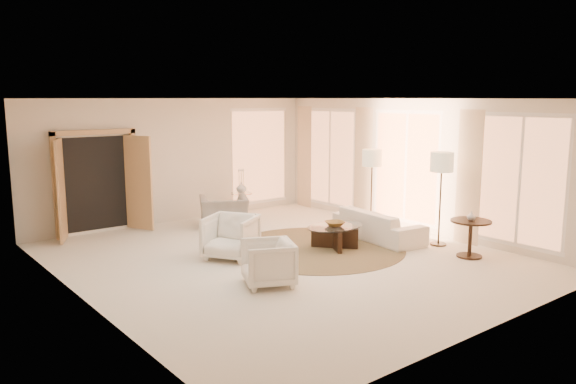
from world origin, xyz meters
TOP-DOWN VIEW (x-y plane):
  - room at (0.00, 0.00)m, footprint 7.04×8.04m
  - windows_right at (3.45, 0.10)m, footprint 0.10×6.40m
  - window_back_corner at (2.30, 3.95)m, footprint 1.70×0.10m
  - curtains_right at (3.40, 1.00)m, footprint 0.06×5.20m
  - french_doors at (-1.90, 3.82)m, footprint 1.95×0.66m
  - area_rug at (0.88, 0.16)m, footprint 4.45×4.45m
  - sofa at (2.33, -0.09)m, footprint 1.01×2.10m
  - armchair_left at (-0.73, 0.60)m, footprint 1.10×1.12m
  - armchair_right at (-1.07, -0.97)m, footprint 0.93×0.96m
  - accent_chair at (0.48, 2.77)m, footprint 1.22×1.06m
  - coffee_table at (1.16, -0.06)m, footprint 1.27×1.27m
  - end_table at (2.65, -1.99)m, footprint 0.71×0.71m
  - side_table at (1.37, 3.40)m, footprint 0.50×0.50m
  - floor_lamp_near at (2.90, 0.65)m, footprint 0.42×0.42m
  - floor_lamp_far at (2.90, -1.13)m, footprint 0.44×0.44m
  - bowl at (1.16, -0.06)m, footprint 0.44×0.44m
  - end_vase at (2.65, -1.99)m, footprint 0.19×0.19m
  - side_vase at (1.37, 3.40)m, footprint 0.33×0.33m

SIDE VIEW (x-z plane):
  - area_rug at x=0.88m, z-range 0.00..0.01m
  - coffee_table at x=1.16m, z-range 0.06..0.49m
  - sofa at x=2.33m, z-range 0.00..0.59m
  - side_table at x=1.37m, z-range 0.06..0.64m
  - armchair_right at x=-1.07m, z-range 0.00..0.76m
  - armchair_left at x=-0.73m, z-range 0.00..0.85m
  - accent_chair at x=0.48m, z-range 0.00..0.90m
  - end_table at x=2.65m, z-range 0.12..0.80m
  - bowl at x=1.16m, z-range 0.43..0.52m
  - side_vase at x=1.37m, z-range 0.58..0.84m
  - end_vase at x=2.65m, z-range 0.67..0.83m
  - french_doors at x=-1.90m, z-range -0.01..2.15m
  - curtains_right at x=3.40m, z-range 0.00..2.60m
  - windows_right at x=3.45m, z-range 0.15..2.55m
  - window_back_corner at x=2.30m, z-range 0.15..2.55m
  - room at x=0.00m, z-range -0.02..2.81m
  - floor_lamp_near at x=2.90m, z-range 0.60..2.33m
  - floor_lamp_far at x=2.90m, z-range 0.63..2.43m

